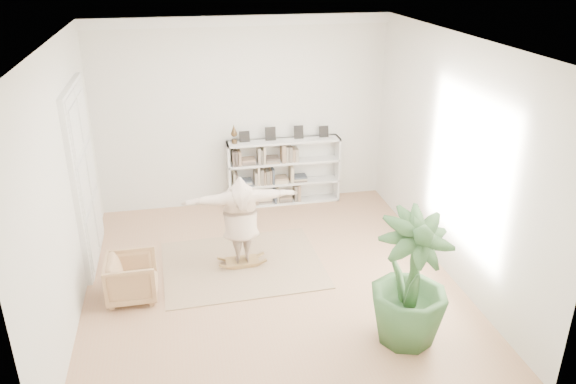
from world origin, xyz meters
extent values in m
plane|color=tan|center=(0.00, 0.00, 0.00)|extent=(6.00, 6.00, 0.00)
plane|color=silver|center=(0.00, 3.00, 1.80)|extent=(5.50, 0.00, 5.50)
plane|color=silver|center=(0.00, -3.00, 1.80)|extent=(5.50, 0.00, 5.50)
plane|color=silver|center=(-2.75, 0.00, 1.80)|extent=(0.00, 6.00, 6.00)
plane|color=silver|center=(2.75, 0.00, 1.80)|extent=(0.00, 6.00, 6.00)
plane|color=white|center=(0.00, 0.00, 3.60)|extent=(6.00, 6.00, 0.00)
cube|color=white|center=(0.00, 2.94, 3.51)|extent=(5.50, 0.12, 0.18)
cube|color=white|center=(-2.71, 1.30, 1.40)|extent=(0.08, 1.78, 2.92)
cube|color=silver|center=(-2.69, 0.90, 1.40)|extent=(0.06, 0.78, 2.80)
cube|color=silver|center=(-2.69, 1.70, 1.40)|extent=(0.06, 0.78, 2.80)
cube|color=silver|center=(-0.33, 2.81, 0.65)|extent=(0.04, 0.35, 1.30)
cube|color=silver|center=(1.83, 2.81, 0.65)|extent=(0.04, 0.35, 1.30)
cube|color=silver|center=(0.75, 2.96, 0.65)|extent=(2.20, 0.04, 1.30)
cube|color=silver|center=(0.75, 2.81, 0.02)|extent=(2.20, 0.35, 0.04)
cube|color=silver|center=(0.75, 2.81, 0.43)|extent=(2.20, 0.35, 0.04)
cube|color=silver|center=(0.75, 2.81, 0.86)|extent=(2.20, 0.35, 0.04)
cube|color=silver|center=(0.75, 2.81, 1.28)|extent=(2.20, 0.35, 0.04)
cube|color=black|center=(0.00, 2.85, 1.42)|extent=(0.18, 0.07, 0.24)
cube|color=black|center=(0.50, 2.85, 1.42)|extent=(0.18, 0.07, 0.24)
cube|color=black|center=(1.05, 2.85, 1.42)|extent=(0.18, 0.07, 0.24)
cube|color=black|center=(1.55, 2.85, 1.42)|extent=(0.18, 0.07, 0.24)
imported|color=#A98159|center=(-2.04, -0.04, 0.33)|extent=(0.72, 0.70, 0.65)
cube|color=tan|center=(-0.38, 0.54, 0.01)|extent=(2.57, 2.09, 0.02)
cube|color=olive|center=(-0.38, 0.54, 0.08)|extent=(0.53, 0.33, 0.03)
cube|color=olive|center=(-0.38, 0.54, 0.04)|extent=(0.36, 0.06, 0.04)
cube|color=olive|center=(-0.38, 0.54, 0.04)|extent=(0.36, 0.06, 0.04)
cube|color=olive|center=(-0.38, 0.54, 0.08)|extent=(0.21, 0.06, 0.11)
cube|color=olive|center=(-0.38, 0.54, 0.08)|extent=(0.21, 0.06, 0.11)
imported|color=#CAAE97|center=(-0.38, 0.54, 0.85)|extent=(1.79, 0.55, 1.45)
imported|color=#30562B|center=(1.47, -1.71, 0.89)|extent=(1.18, 1.18, 1.77)
camera|label=1|loc=(-1.20, -7.24, 4.69)|focal=35.00mm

